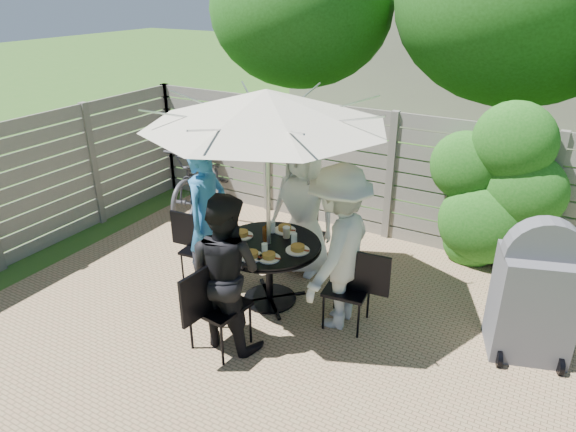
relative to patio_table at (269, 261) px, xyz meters
The scene contains 23 objects.
backyard_envelope 9.77m from the patio_table, 85.84° to the left, with size 60.00×60.00×5.00m.
patio_table is the anchor object (origin of this frame).
umbrella 1.74m from the patio_table, 135.00° to the left, with size 2.55×2.55×2.44m.
chair_back 1.00m from the patio_table, 90.83° to the left, with size 0.46×0.63×0.84m.
person_back 0.90m from the patio_table, 90.73° to the left, with size 0.84×0.55×1.72m, color white.
chair_left 1.00m from the patio_table, behind, with size 0.65×0.46×0.87m.
person_left 0.90m from the patio_table, behind, with size 0.63×0.42×1.74m, color #286EAF.
chair_front 0.99m from the patio_table, 89.40° to the right, with size 0.53×0.75×1.00m.
person_front 0.88m from the patio_table, 89.27° to the right, with size 0.80×0.62×1.64m, color black.
chair_right 1.00m from the patio_table, ahead, with size 0.68×0.48×0.91m.
person_right 0.91m from the patio_table, ahead, with size 1.16×0.67×1.80m, color #B4B5B0.
plate_back 0.44m from the patio_table, 90.73° to the left, with size 0.26×0.26×0.06m.
plate_left 0.44m from the patio_table, behind, with size 0.26×0.26×0.06m.
plate_front 0.44m from the patio_table, 89.27° to the right, with size 0.26×0.26×0.06m.
plate_right 0.44m from the patio_table, ahead, with size 0.26×0.26×0.06m.
plate_extra 0.43m from the patio_table, 58.31° to the right, with size 0.24×0.24×0.06m.
glass_back 0.41m from the patio_table, 112.73° to the left, with size 0.07×0.07×0.14m, color silver.
glass_front 0.41m from the patio_table, 67.27° to the right, with size 0.07×0.07×0.14m, color silver.
glass_right 0.41m from the patio_table, 22.73° to the left, with size 0.07×0.07×0.14m, color silver.
syrup_jug 0.32m from the patio_table, 140.92° to the left, with size 0.09×0.09×0.16m, color #59280C.
coffee_cup 0.38m from the patio_table, 66.28° to the left, with size 0.08×0.08×0.12m, color #C6B293.
bicycle 2.96m from the patio_table, 141.74° to the left, with size 0.74×2.11×1.11m, color #333338.
bbq_grill 2.72m from the patio_table, 10.26° to the left, with size 0.84×0.74×1.45m.
Camera 1 is at (2.07, -3.50, 3.38)m, focal length 32.00 mm.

